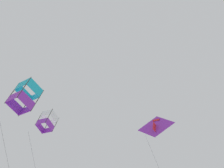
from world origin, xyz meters
The scene contains 3 objects.
kite_box_upper_right centered at (9.09, -0.98, 16.31)m, with size 3.03×2.55×8.31m.
kite_box_low_drifter centered at (8.22, -5.83, 16.39)m, with size 2.52×2.15×8.85m.
kite_delta_mid_left centered at (-1.69, -9.49, 17.51)m, with size 2.74×2.14×5.01m.
Camera 1 is at (3.64, 18.71, 6.55)m, focal length 49.37 mm.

